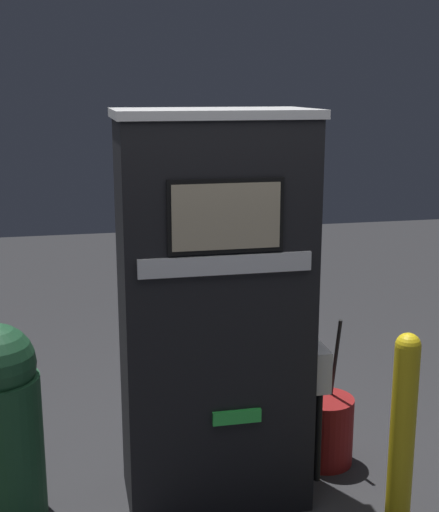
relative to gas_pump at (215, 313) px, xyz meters
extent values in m
cube|color=black|center=(0.00, 0.00, -0.47)|extent=(0.87, 0.51, 0.98)
cube|color=black|center=(0.00, 0.00, 0.47)|extent=(0.87, 0.51, 0.89)
cube|color=silver|center=(0.00, 0.00, 0.93)|extent=(0.90, 0.54, 0.04)
cube|color=black|center=(0.00, -0.26, 0.51)|extent=(0.51, 0.01, 0.32)
cube|color=tan|center=(0.00, -0.26, 0.51)|extent=(0.47, 0.01, 0.28)
cube|color=silver|center=(0.00, -0.26, 0.30)|extent=(0.77, 0.02, 0.08)
cube|color=#33D84C|center=(0.05, -0.26, -0.42)|extent=(0.23, 0.02, 0.06)
cube|color=silver|center=(0.48, -0.10, -0.27)|extent=(0.09, 0.23, 0.20)
cylinder|color=black|center=(0.48, -0.17, -0.61)|extent=(0.03, 0.03, 0.47)
cylinder|color=yellow|center=(0.77, -0.46, -0.51)|extent=(0.11, 0.11, 0.90)
sphere|color=yellow|center=(0.77, -0.46, -0.06)|extent=(0.11, 0.11, 0.11)
cylinder|color=#1E4C2D|center=(-1.02, 0.01, -0.60)|extent=(0.40, 0.40, 0.71)
cylinder|color=maroon|center=(0.65, 0.18, -0.77)|extent=(0.31, 0.31, 0.37)
cylinder|color=black|center=(0.69, 0.18, -0.37)|extent=(0.02, 0.12, 0.48)
camera|label=1|loc=(-0.66, -3.16, 1.05)|focal=50.00mm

